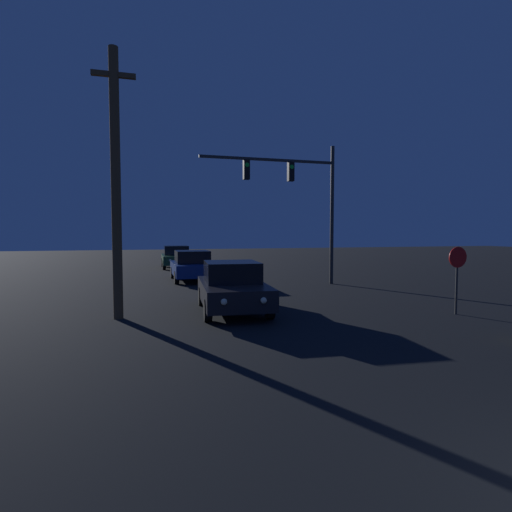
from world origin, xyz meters
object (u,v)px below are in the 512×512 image
object	(u,v)px
car_near	(232,287)
traffic_signal_mast	(300,191)
car_far	(176,257)
stop_sign	(457,268)
utility_pole	(116,181)
car_mid	(192,266)

from	to	relation	value
car_near	traffic_signal_mast	size ratio (longest dim) A/B	0.65
car_far	stop_sign	bearing A→B (deg)	111.02
traffic_signal_mast	utility_pole	world-z (taller)	utility_pole
stop_sign	utility_pole	bearing A→B (deg)	167.44
car_mid	stop_sign	world-z (taller)	stop_sign
car_near	stop_sign	distance (m)	7.05
car_mid	car_far	distance (m)	8.07
car_mid	stop_sign	distance (m)	13.06
car_mid	traffic_signal_mast	size ratio (longest dim) A/B	0.64
car_near	utility_pole	size ratio (longest dim) A/B	0.56
traffic_signal_mast	stop_sign	size ratio (longest dim) A/B	3.21
car_far	utility_pole	bearing A→B (deg)	80.60
car_near	traffic_signal_mast	world-z (taller)	traffic_signal_mast
car_near	car_mid	world-z (taller)	same
car_far	traffic_signal_mast	size ratio (longest dim) A/B	0.64
car_near	car_mid	bearing A→B (deg)	-83.85
car_mid	traffic_signal_mast	distance (m)	6.91
utility_pole	car_far	bearing A→B (deg)	79.68
stop_sign	utility_pole	xyz separation A→B (m)	(-10.09, 2.25, 2.59)
car_far	utility_pole	world-z (taller)	utility_pole
traffic_signal_mast	utility_pole	xyz separation A→B (m)	(-8.05, -5.61, -0.52)
stop_sign	car_mid	bearing A→B (deg)	121.71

